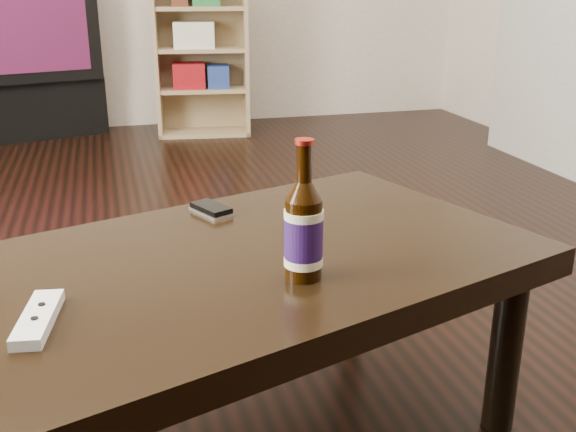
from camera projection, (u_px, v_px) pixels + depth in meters
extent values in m
cube|color=black|center=(163.00, 323.00, 2.07)|extent=(5.00, 6.00, 0.01)
cube|color=black|center=(27.00, 107.00, 4.47)|extent=(1.03, 0.71, 0.37)
cube|color=black|center=(16.00, 25.00, 4.29)|extent=(1.02, 0.79, 0.68)
cube|color=#A5090F|center=(25.00, 27.00, 4.06)|extent=(0.72, 0.21, 0.54)
cube|color=#9D845C|center=(156.00, 50.00, 4.32)|extent=(0.06, 0.28, 1.11)
cube|color=#9D845C|center=(245.00, 49.00, 4.39)|extent=(0.06, 0.28, 1.11)
cube|color=#9D845C|center=(205.00, 132.00, 4.54)|extent=(0.63, 0.35, 0.03)
cube|color=#9D845C|center=(201.00, 48.00, 4.47)|extent=(0.60, 0.11, 1.11)
cube|color=#9D845C|center=(203.00, 89.00, 4.44)|extent=(0.58, 0.32, 0.03)
cube|color=#9D845C|center=(201.00, 50.00, 4.36)|extent=(0.58, 0.32, 0.03)
cube|color=#9D845C|center=(199.00, 8.00, 4.27)|extent=(0.58, 0.32, 0.03)
cube|color=maroon|center=(189.00, 76.00, 4.38)|extent=(0.23, 0.20, 0.16)
cube|color=navy|center=(218.00, 76.00, 4.41)|extent=(0.16, 0.19, 0.15)
cube|color=white|center=(194.00, 35.00, 4.30)|extent=(0.28, 0.20, 0.16)
cube|color=black|center=(238.00, 269.00, 1.38)|extent=(1.39, 1.07, 0.06)
cylinder|color=black|center=(505.00, 351.00, 1.52)|extent=(0.09, 0.09, 0.40)
cylinder|color=black|center=(352.00, 268.00, 1.96)|extent=(0.09, 0.09, 0.40)
cylinder|color=black|center=(304.00, 239.00, 1.25)|extent=(0.08, 0.08, 0.15)
cylinder|color=#2A1150|center=(304.00, 238.00, 1.25)|extent=(0.09, 0.09, 0.10)
cylinder|color=#F4EEC6|center=(304.00, 214.00, 1.23)|extent=(0.09, 0.09, 0.02)
cylinder|color=#F4EEC6|center=(303.00, 261.00, 1.26)|extent=(0.09, 0.09, 0.02)
cone|color=black|center=(304.00, 191.00, 1.22)|extent=(0.08, 0.08, 0.03)
cylinder|color=black|center=(304.00, 163.00, 1.20)|extent=(0.03, 0.03, 0.07)
cylinder|color=maroon|center=(304.00, 142.00, 1.19)|extent=(0.04, 0.04, 0.01)
cube|color=silver|center=(211.00, 211.00, 1.62)|extent=(0.10, 0.12, 0.01)
cube|color=black|center=(211.00, 208.00, 1.62)|extent=(0.09, 0.12, 0.02)
cylinder|color=silver|center=(219.00, 209.00, 1.60)|extent=(0.03, 0.03, 0.00)
cube|color=white|center=(38.00, 319.00, 1.10)|extent=(0.08, 0.18, 0.02)
cylinder|color=black|center=(42.00, 304.00, 1.12)|extent=(0.01, 0.01, 0.00)
cylinder|color=black|center=(34.00, 318.00, 1.08)|extent=(0.01, 0.01, 0.00)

